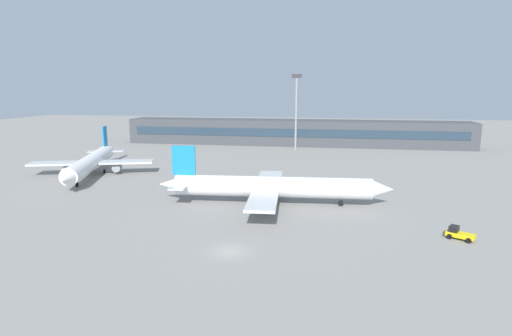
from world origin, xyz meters
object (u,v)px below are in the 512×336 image
Objects in this scene: airplane_mid at (91,162)px; baggage_tug_yellow at (459,234)px; floodlight_tower_west at (296,106)px; airplane_near at (274,187)px.

airplane_mid reaches higher than baggage_tug_yellow.
airplane_mid is 1.62× the size of floodlight_tower_west.
baggage_tug_yellow is 0.16× the size of floodlight_tower_west.
airplane_near is 1.68× the size of floodlight_tower_west.
airplane_near is 10.79× the size of baggage_tug_yellow.
airplane_near is at bearing 154.72° from baggage_tug_yellow.
baggage_tug_yellow is at bearing -25.28° from airplane_near.
baggage_tug_yellow is (27.23, -12.86, -2.34)m from airplane_near.
floodlight_tower_west reaches higher than baggage_tug_yellow.
airplane_mid is 10.38× the size of baggage_tug_yellow.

